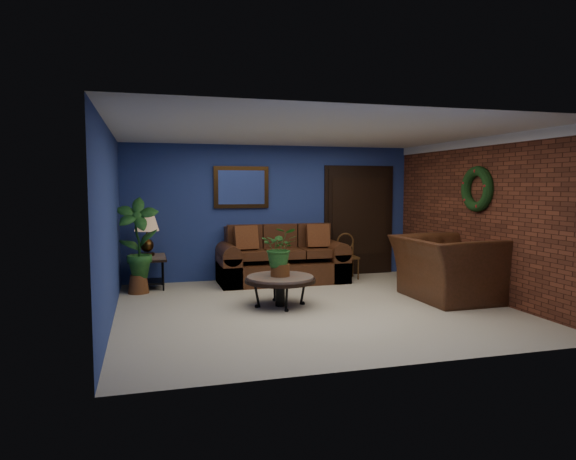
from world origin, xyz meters
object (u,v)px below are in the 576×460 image
object	(u,v)px
sofa	(281,263)
armchair	(447,268)
table_lamp	(147,230)
coffee_table	(280,280)
end_table	(148,263)
side_chair	(347,253)

from	to	relation	value
sofa	armchair	distance (m)	2.97
sofa	table_lamp	world-z (taller)	table_lamp
armchair	table_lamp	bearing A→B (deg)	64.11
coffee_table	sofa	bearing A→B (deg)	74.78
end_table	table_lamp	size ratio (longest dim) A/B	0.92
end_table	side_chair	bearing A→B (deg)	0.98
table_lamp	armchair	size ratio (longest dim) A/B	0.46
sofa	end_table	size ratio (longest dim) A/B	3.69
sofa	table_lamp	bearing A→B (deg)	-179.10
armchair	sofa	bearing A→B (deg)	43.80
coffee_table	end_table	distance (m)	2.60
coffee_table	side_chair	size ratio (longest dim) A/B	1.21
coffee_table	side_chair	distance (m)	2.61
table_lamp	side_chair	xyz separation A→B (m)	(3.66, 0.06, -0.53)
sofa	side_chair	distance (m)	1.30
table_lamp	armchair	distance (m)	4.94
coffee_table	armchair	bearing A→B (deg)	-5.57
table_lamp	armchair	xyz separation A→B (m)	(4.45, -2.07, -0.53)
end_table	armchair	xyz separation A→B (m)	(4.45, -2.07, 0.05)
sofa	table_lamp	distance (m)	2.45
end_table	table_lamp	world-z (taller)	table_lamp
end_table	coffee_table	bearing A→B (deg)	-44.46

